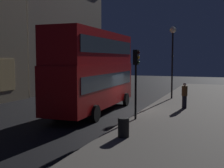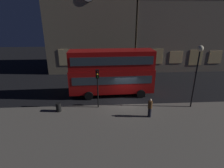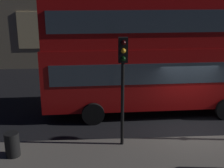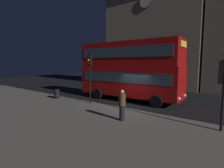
# 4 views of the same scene
# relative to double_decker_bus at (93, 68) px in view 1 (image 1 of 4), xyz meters

# --- Properties ---
(ground_plane) EXTENTS (80.00, 80.00, 0.00)m
(ground_plane) POSITION_rel_double_decker_bus_xyz_m (1.50, -2.03, -2.97)
(ground_plane) COLOR black
(sidewalk_slab) EXTENTS (44.00, 9.65, 0.12)m
(sidewalk_slab) POSITION_rel_double_decker_bus_xyz_m (1.50, -7.78, -2.91)
(sidewalk_slab) COLOR #5B564F
(sidewalk_slab) RESTS_ON ground
(building_plain_facade) EXTENTS (16.67, 8.52, 15.01)m
(building_plain_facade) POSITION_rel_double_decker_bus_xyz_m (12.76, 12.73, 4.54)
(building_plain_facade) COLOR gray
(building_plain_facade) RESTS_ON ground
(double_decker_bus) EXTENTS (9.83, 2.97, 5.32)m
(double_decker_bus) POSITION_rel_double_decker_bus_xyz_m (0.00, 0.00, 0.00)
(double_decker_bus) COLOR #9E0C0C
(double_decker_bus) RESTS_ON ground
(traffic_light_near_kerb) EXTENTS (0.33, 0.36, 3.97)m
(traffic_light_near_kerb) POSITION_rel_double_decker_bus_xyz_m (-1.56, -3.40, 0.00)
(traffic_light_near_kerb) COLOR black
(traffic_light_near_kerb) RESTS_ON sidewalk_slab
(street_lamp) EXTENTS (0.56, 0.56, 6.22)m
(street_lamp) POSITION_rel_double_decker_bus_xyz_m (7.89, -3.84, 1.86)
(street_lamp) COLOR black
(street_lamp) RESTS_ON sidewalk_slab
(pedestrian) EXTENTS (0.40, 0.40, 1.80)m
(pedestrian) POSITION_rel_double_decker_bus_xyz_m (3.16, -5.53, -1.93)
(pedestrian) COLOR black
(pedestrian) RESTS_ON sidewalk_slab
(litter_bin) EXTENTS (0.50, 0.50, 0.86)m
(litter_bin) POSITION_rel_double_decker_bus_xyz_m (-5.39, -3.98, -2.42)
(litter_bin) COLOR black
(litter_bin) RESTS_ON sidewalk_slab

